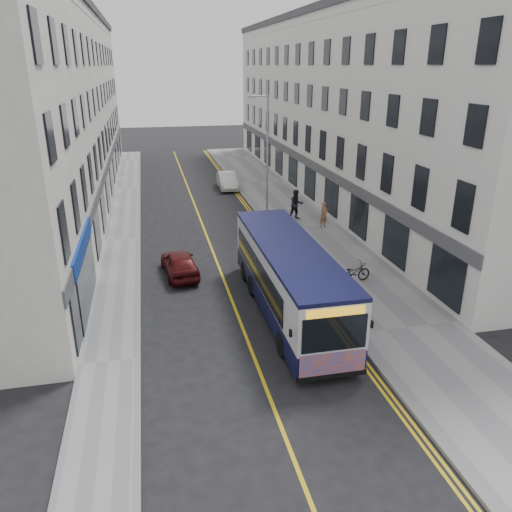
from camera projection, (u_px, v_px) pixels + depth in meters
name	position (u px, v px, depth m)	size (l,w,h in m)	color
ground	(244.00, 331.00, 19.31)	(140.00, 140.00, 0.00)	black
pavement_east	(305.00, 227.00, 31.47)	(4.50, 64.00, 0.12)	gray
pavement_west	(121.00, 240.00, 29.24)	(2.00, 64.00, 0.12)	gray
kerb_east	(270.00, 230.00, 31.02)	(0.18, 64.00, 0.13)	slate
kerb_west	(139.00, 238.00, 29.44)	(0.18, 64.00, 0.13)	slate
road_centre_line	(206.00, 235.00, 30.25)	(0.12, 64.00, 0.01)	gold
road_dbl_yellow_inner	(263.00, 231.00, 30.96)	(0.10, 64.00, 0.01)	gold
road_dbl_yellow_outer	(266.00, 231.00, 31.00)	(0.10, 64.00, 0.01)	gold
terrace_east	(338.00, 109.00, 38.41)	(6.00, 46.00, 13.00)	silver
terrace_west	(57.00, 114.00, 34.35)	(6.00, 46.00, 13.00)	silver
streetlamp	(266.00, 154.00, 31.33)	(1.32, 0.18, 8.00)	#979A9F
city_bus	(289.00, 277.00, 20.14)	(2.42, 10.33, 3.00)	black
bicycle	(353.00, 273.00, 23.24)	(0.63, 1.81, 0.95)	black
pedestrian_near	(324.00, 215.00, 30.99)	(0.60, 0.39, 1.64)	#996145
pedestrian_far	(296.00, 205.00, 32.60)	(0.96, 0.75, 1.97)	black
car_white	(227.00, 181.00, 41.36)	(1.42, 4.08, 1.34)	silver
car_maroon	(180.00, 263.00, 24.27)	(1.48, 3.68, 1.25)	#4A0C0D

